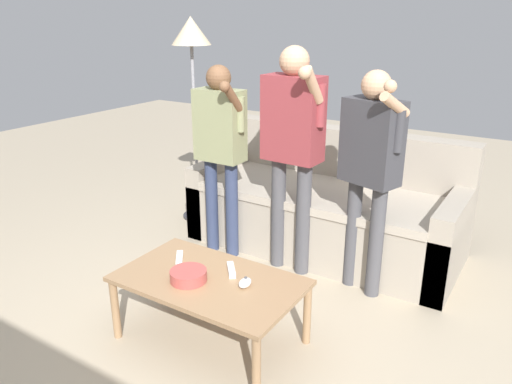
# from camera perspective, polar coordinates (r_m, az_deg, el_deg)

# --- Properties ---
(ground_plane) EXTENTS (12.00, 12.00, 0.00)m
(ground_plane) POSITION_cam_1_polar(r_m,az_deg,el_deg) (2.92, -4.07, -16.53)
(ground_plane) COLOR tan
(couch) EXTENTS (2.02, 0.89, 0.88)m
(couch) POSITION_cam_1_polar(r_m,az_deg,el_deg) (3.88, 8.18, -1.91)
(couch) COLOR #9E9384
(couch) RESTS_ON ground
(coffee_table) EXTENTS (1.00, 0.59, 0.39)m
(coffee_table) POSITION_cam_1_polar(r_m,az_deg,el_deg) (2.74, -5.40, -10.72)
(coffee_table) COLOR #997551
(coffee_table) RESTS_ON ground
(snack_bowl) EXTENTS (0.20, 0.20, 0.06)m
(snack_bowl) POSITION_cam_1_polar(r_m,az_deg,el_deg) (2.69, -7.80, -9.53)
(snack_bowl) COLOR #B24C47
(snack_bowl) RESTS_ON coffee_table
(game_remote_nunchuk) EXTENTS (0.06, 0.09, 0.05)m
(game_remote_nunchuk) POSITION_cam_1_polar(r_m,az_deg,el_deg) (2.61, -1.33, -10.47)
(game_remote_nunchuk) COLOR white
(game_remote_nunchuk) RESTS_ON coffee_table
(floor_lamp) EXTENTS (0.32, 0.32, 1.72)m
(floor_lamp) POSITION_cam_1_polar(r_m,az_deg,el_deg) (4.19, -7.44, 16.12)
(floor_lamp) COLOR #2D2D33
(floor_lamp) RESTS_ON ground
(player_left) EXTENTS (0.42, 0.31, 1.41)m
(player_left) POSITION_cam_1_polar(r_m,az_deg,el_deg) (3.55, -4.18, 6.04)
(player_left) COLOR #2D3856
(player_left) RESTS_ON ground
(player_center) EXTENTS (0.46, 0.37, 1.55)m
(player_center) POSITION_cam_1_polar(r_m,az_deg,el_deg) (3.28, 4.23, 6.47)
(player_center) COLOR #47474C
(player_center) RESTS_ON ground
(player_right) EXTENTS (0.42, 0.38, 1.43)m
(player_right) POSITION_cam_1_polar(r_m,az_deg,el_deg) (3.09, 13.06, 3.76)
(player_right) COLOR #47474C
(player_right) RESTS_ON ground
(game_remote_wand_near) EXTENTS (0.12, 0.14, 0.03)m
(game_remote_wand_near) POSITION_cam_1_polar(r_m,az_deg,el_deg) (2.76, -2.87, -8.95)
(game_remote_wand_near) COLOR white
(game_remote_wand_near) RESTS_ON coffee_table
(game_remote_wand_far) EXTENTS (0.12, 0.14, 0.03)m
(game_remote_wand_far) POSITION_cam_1_polar(r_m,az_deg,el_deg) (2.91, -8.82, -7.60)
(game_remote_wand_far) COLOR white
(game_remote_wand_far) RESTS_ON coffee_table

